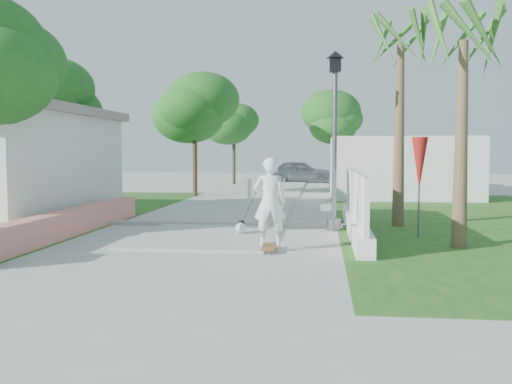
# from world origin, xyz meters

# --- Properties ---
(ground) EXTENTS (90.00, 90.00, 0.00)m
(ground) POSITION_xyz_m (0.00, 0.00, 0.00)
(ground) COLOR #B7B7B2
(ground) RESTS_ON ground
(path_strip) EXTENTS (3.20, 36.00, 0.06)m
(path_strip) POSITION_xyz_m (0.00, 20.00, 0.03)
(path_strip) COLOR #B7B7B2
(path_strip) RESTS_ON ground
(curb) EXTENTS (6.50, 0.25, 0.10)m
(curb) POSITION_xyz_m (0.00, 6.00, 0.05)
(curb) COLOR #999993
(curb) RESTS_ON ground
(grass_left) EXTENTS (8.00, 20.00, 0.01)m
(grass_left) POSITION_xyz_m (-7.00, 8.00, 0.01)
(grass_left) COLOR #21561B
(grass_left) RESTS_ON ground
(grass_right) EXTENTS (8.00, 20.00, 0.01)m
(grass_right) POSITION_xyz_m (7.00, 8.00, 0.01)
(grass_right) COLOR #21561B
(grass_right) RESTS_ON ground
(pink_wall) EXTENTS (0.45, 8.20, 0.80)m
(pink_wall) POSITION_xyz_m (-3.30, 3.55, 0.31)
(pink_wall) COLOR #DE8772
(pink_wall) RESTS_ON ground
(lattice_fence) EXTENTS (0.35, 7.00, 1.50)m
(lattice_fence) POSITION_xyz_m (3.40, 5.00, 0.54)
(lattice_fence) COLOR white
(lattice_fence) RESTS_ON ground
(building_right) EXTENTS (6.00, 8.00, 2.60)m
(building_right) POSITION_xyz_m (6.00, 18.00, 1.30)
(building_right) COLOR silver
(building_right) RESTS_ON ground
(street_lamp) EXTENTS (0.44, 0.44, 4.44)m
(street_lamp) POSITION_xyz_m (2.90, 5.50, 2.43)
(street_lamp) COLOR #59595E
(street_lamp) RESTS_ON ground
(bollard) EXTENTS (0.14, 0.14, 1.09)m
(bollard) POSITION_xyz_m (0.20, 10.00, 0.58)
(bollard) COLOR white
(bollard) RESTS_ON ground
(patio_umbrella) EXTENTS (0.36, 0.36, 2.30)m
(patio_umbrella) POSITION_xyz_m (4.80, 4.50, 1.69)
(patio_umbrella) COLOR #59595E
(patio_umbrella) RESTS_ON ground
(tree_left_mid) EXTENTS (3.20, 3.20, 4.85)m
(tree_left_mid) POSITION_xyz_m (-5.48, 8.48, 3.50)
(tree_left_mid) COLOR #4C3826
(tree_left_mid) RESTS_ON ground
(tree_path_left) EXTENTS (3.40, 3.40, 5.23)m
(tree_path_left) POSITION_xyz_m (-2.98, 15.98, 3.82)
(tree_path_left) COLOR #4C3826
(tree_path_left) RESTS_ON ground
(tree_path_right) EXTENTS (3.00, 3.00, 4.79)m
(tree_path_right) POSITION_xyz_m (3.22, 19.98, 3.49)
(tree_path_right) COLOR #4C3826
(tree_path_right) RESTS_ON ground
(tree_path_far) EXTENTS (3.20, 3.20, 5.17)m
(tree_path_far) POSITION_xyz_m (-2.78, 25.98, 3.82)
(tree_path_far) COLOR #4C3826
(tree_path_far) RESTS_ON ground
(palm_far) EXTENTS (1.80, 1.80, 5.30)m
(palm_far) POSITION_xyz_m (4.60, 6.50, 4.48)
(palm_far) COLOR brown
(palm_far) RESTS_ON ground
(palm_near) EXTENTS (1.80, 1.80, 4.70)m
(palm_near) POSITION_xyz_m (5.40, 3.20, 3.95)
(palm_near) COLOR brown
(palm_near) RESTS_ON ground
(skateboarder) EXTENTS (1.21, 2.67, 1.85)m
(skateboarder) POSITION_xyz_m (1.17, 3.14, 0.80)
(skateboarder) COLOR brown
(skateboarder) RESTS_ON ground
(dog) EXTENTS (0.25, 0.53, 0.37)m
(dog) POSITION_xyz_m (0.71, 4.36, 0.20)
(dog) COLOR silver
(dog) RESTS_ON ground
(parked_car) EXTENTS (4.22, 1.78, 1.42)m
(parked_car) POSITION_xyz_m (1.20, 28.43, 0.71)
(parked_car) COLOR #A0A3A7
(parked_car) RESTS_ON ground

